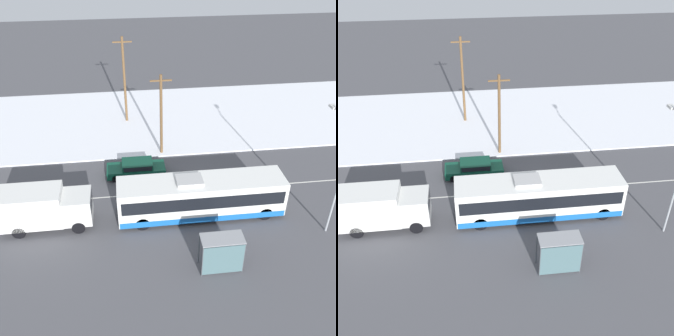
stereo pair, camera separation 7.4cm
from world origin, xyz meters
TOP-DOWN VIEW (x-y plane):
  - ground_plane at (0.00, 0.00)m, footprint 120.00×120.00m
  - snow_lot at (0.00, 13.05)m, footprint 80.00×15.44m
  - lane_marking_center at (0.00, 0.00)m, footprint 60.00×0.12m
  - city_bus at (-0.64, -2.80)m, footprint 11.62×2.57m
  - box_truck at (-11.41, -2.72)m, footprint 6.11×2.30m
  - sedan_car at (-4.86, 2.75)m, footprint 4.75×1.80m
  - pedestrian_at_stop at (0.41, -6.81)m, footprint 0.59×0.26m
  - bus_shelter at (-0.42, -8.23)m, footprint 2.55×1.20m
  - utility_pole_roadside at (-2.44, 5.95)m, footprint 1.80×0.24m
  - utility_pole_snowlot at (-5.29, 12.83)m, footprint 1.80×0.24m

SIDE VIEW (x-z plane):
  - ground_plane at x=0.00m, z-range 0.00..0.00m
  - lane_marking_center at x=0.00m, z-range 0.00..0.00m
  - snow_lot at x=0.00m, z-range 0.00..0.12m
  - sedan_car at x=-4.86m, z-range 0.07..1.37m
  - pedestrian_at_stop at x=0.41m, z-range 0.19..1.82m
  - city_bus at x=-0.64m, z-range -0.03..3.11m
  - box_truck at x=-11.41m, z-range 0.15..3.11m
  - bus_shelter at x=-0.42m, z-range 0.47..2.87m
  - utility_pole_roadside at x=-2.44m, z-range 0.18..7.53m
  - utility_pole_snowlot at x=-5.29m, z-range 0.19..8.84m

